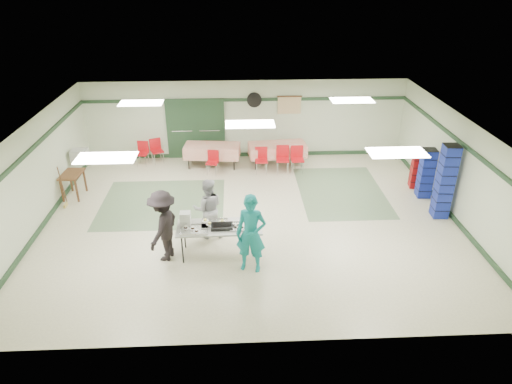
{
  "coord_description": "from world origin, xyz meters",
  "views": [
    {
      "loc": [
        -0.37,
        -10.7,
        6.25
      ],
      "look_at": [
        0.13,
        -0.3,
        0.96
      ],
      "focal_mm": 32.0,
      "sensor_mm": 36.0,
      "label": 1
    }
  ],
  "objects_px": {
    "volunteer_teal": "(251,234)",
    "dining_table_a": "(277,149)",
    "dining_table_b": "(212,150)",
    "chair_loose_b": "(143,151)",
    "crate_stack_red": "(418,169)",
    "broom": "(62,186)",
    "volunteer_dark": "(163,226)",
    "chair_d": "(213,160)",
    "serving_table": "(219,228)",
    "printer_table": "(72,177)",
    "office_printer": "(80,155)",
    "chair_b": "(261,157)",
    "chair_a": "(283,156)",
    "crate_stack_blue_a": "(426,173)",
    "crate_stack_blue_b": "(445,182)",
    "volunteer_grey": "(208,208)",
    "chair_c": "(297,156)",
    "chair_loose_a": "(156,148)"
  },
  "relations": [
    {
      "from": "broom",
      "to": "volunteer_dark",
      "type": "bearing_deg",
      "value": -44.17
    },
    {
      "from": "dining_table_b",
      "to": "chair_b",
      "type": "xyz_separation_m",
      "value": [
        1.62,
        -0.57,
        -0.05
      ]
    },
    {
      "from": "chair_b",
      "to": "crate_stack_blue_a",
      "type": "bearing_deg",
      "value": -21.97
    },
    {
      "from": "volunteer_dark",
      "to": "chair_loose_a",
      "type": "relative_size",
      "value": 2.08
    },
    {
      "from": "chair_d",
      "to": "chair_loose_b",
      "type": "xyz_separation_m",
      "value": [
        -2.41,
        0.85,
        0.02
      ]
    },
    {
      "from": "serving_table",
      "to": "volunteer_teal",
      "type": "height_order",
      "value": "volunteer_teal"
    },
    {
      "from": "volunteer_grey",
      "to": "chair_d",
      "type": "bearing_deg",
      "value": -94.94
    },
    {
      "from": "dining_table_a",
      "to": "chair_b",
      "type": "xyz_separation_m",
      "value": [
        -0.58,
        -0.57,
        -0.05
      ]
    },
    {
      "from": "volunteer_dark",
      "to": "chair_d",
      "type": "xyz_separation_m",
      "value": [
        0.93,
        4.76,
        -0.39
      ]
    },
    {
      "from": "chair_c",
      "to": "chair_loose_a",
      "type": "xyz_separation_m",
      "value": [
        -4.73,
        1.02,
        -0.03
      ]
    },
    {
      "from": "dining_table_a",
      "to": "crate_stack_blue_b",
      "type": "bearing_deg",
      "value": -47.67
    },
    {
      "from": "broom",
      "to": "crate_stack_red",
      "type": "bearing_deg",
      "value": 0.11
    },
    {
      "from": "volunteer_grey",
      "to": "chair_c",
      "type": "bearing_deg",
      "value": -130.81
    },
    {
      "from": "chair_a",
      "to": "broom",
      "type": "relative_size",
      "value": 0.72
    },
    {
      "from": "crate_stack_red",
      "to": "broom",
      "type": "height_order",
      "value": "broom"
    },
    {
      "from": "volunteer_teal",
      "to": "dining_table_a",
      "type": "relative_size",
      "value": 0.94
    },
    {
      "from": "chair_a",
      "to": "chair_loose_b",
      "type": "distance_m",
      "value": 4.77
    },
    {
      "from": "volunteer_grey",
      "to": "chair_c",
      "type": "distance_m",
      "value": 4.72
    },
    {
      "from": "chair_d",
      "to": "printer_table",
      "type": "relative_size",
      "value": 0.9
    },
    {
      "from": "chair_b",
      "to": "crate_stack_red",
      "type": "xyz_separation_m",
      "value": [
        4.69,
        -1.34,
        0.07
      ]
    },
    {
      "from": "volunteer_teal",
      "to": "crate_stack_red",
      "type": "bearing_deg",
      "value": 50.99
    },
    {
      "from": "volunteer_teal",
      "to": "chair_loose_b",
      "type": "height_order",
      "value": "volunteer_teal"
    },
    {
      "from": "dining_table_a",
      "to": "dining_table_b",
      "type": "distance_m",
      "value": 2.2
    },
    {
      "from": "chair_a",
      "to": "chair_loose_a",
      "type": "height_order",
      "value": "chair_a"
    },
    {
      "from": "printer_table",
      "to": "crate_stack_blue_b",
      "type": "bearing_deg",
      "value": -5.86
    },
    {
      "from": "chair_a",
      "to": "printer_table",
      "type": "distance_m",
      "value": 6.49
    },
    {
      "from": "volunteer_teal",
      "to": "volunteer_grey",
      "type": "xyz_separation_m",
      "value": [
        -1.01,
        1.45,
        -0.14
      ]
    },
    {
      "from": "printer_table",
      "to": "broom",
      "type": "height_order",
      "value": "broom"
    },
    {
      "from": "chair_c",
      "to": "crate_stack_blue_a",
      "type": "distance_m",
      "value": 4.03
    },
    {
      "from": "chair_c",
      "to": "crate_stack_red",
      "type": "height_order",
      "value": "crate_stack_red"
    },
    {
      "from": "crate_stack_blue_a",
      "to": "printer_table",
      "type": "bearing_deg",
      "value": 177.32
    },
    {
      "from": "volunteer_teal",
      "to": "chair_b",
      "type": "xyz_separation_m",
      "value": [
        0.53,
        5.3,
        -0.4
      ]
    },
    {
      "from": "dining_table_a",
      "to": "chair_d",
      "type": "distance_m",
      "value": 2.24
    },
    {
      "from": "crate_stack_blue_a",
      "to": "crate_stack_blue_b",
      "type": "height_order",
      "value": "crate_stack_blue_b"
    },
    {
      "from": "serving_table",
      "to": "chair_d",
      "type": "relative_size",
      "value": 2.54
    },
    {
      "from": "dining_table_a",
      "to": "chair_b",
      "type": "relative_size",
      "value": 2.31
    },
    {
      "from": "chair_d",
      "to": "chair_loose_a",
      "type": "bearing_deg",
      "value": 164.55
    },
    {
      "from": "dining_table_a",
      "to": "printer_table",
      "type": "xyz_separation_m",
      "value": [
        -6.19,
        -2.05,
        0.06
      ]
    },
    {
      "from": "serving_table",
      "to": "volunteer_teal",
      "type": "distance_m",
      "value": 0.97
    },
    {
      "from": "chair_d",
      "to": "crate_stack_blue_b",
      "type": "relative_size",
      "value": 0.38
    },
    {
      "from": "serving_table",
      "to": "crate_stack_blue_a",
      "type": "distance_m",
      "value": 6.52
    },
    {
      "from": "serving_table",
      "to": "crate_stack_red",
      "type": "height_order",
      "value": "crate_stack_red"
    },
    {
      "from": "volunteer_teal",
      "to": "dining_table_a",
      "type": "xyz_separation_m",
      "value": [
        1.11,
        5.86,
        -0.35
      ]
    },
    {
      "from": "office_printer",
      "to": "chair_b",
      "type": "bearing_deg",
      "value": 3.49
    },
    {
      "from": "dining_table_b",
      "to": "chair_loose_b",
      "type": "distance_m",
      "value": 2.39
    },
    {
      "from": "serving_table",
      "to": "chair_a",
      "type": "height_order",
      "value": "chair_a"
    },
    {
      "from": "chair_d",
      "to": "crate_stack_blue_b",
      "type": "xyz_separation_m",
      "value": [
        6.27,
        -3.14,
        0.56
      ]
    },
    {
      "from": "chair_a",
      "to": "crate_stack_blue_a",
      "type": "xyz_separation_m",
      "value": [
        3.98,
        -1.97,
        0.2
      ]
    },
    {
      "from": "volunteer_grey",
      "to": "chair_c",
      "type": "height_order",
      "value": "volunteer_grey"
    },
    {
      "from": "crate_stack_red",
      "to": "volunteer_grey",
      "type": "bearing_deg",
      "value": -158.1
    }
  ]
}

